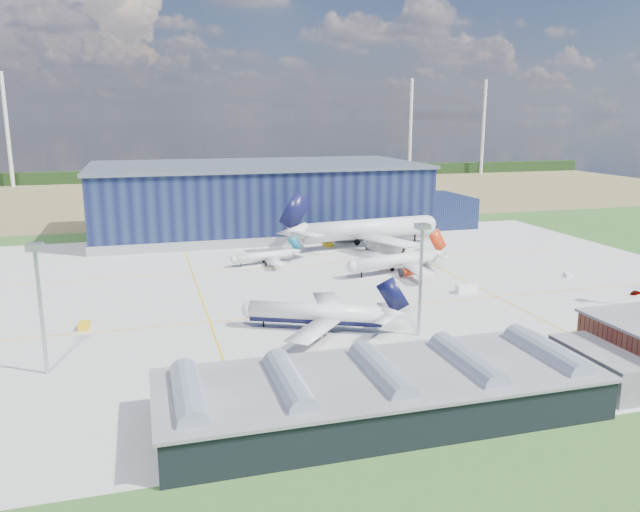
{
  "coord_description": "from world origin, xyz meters",
  "views": [
    {
      "loc": [
        -42.39,
        -139.87,
        43.59
      ],
      "look_at": [
        0.13,
        8.37,
        8.85
      ],
      "focal_mm": 35.0,
      "sensor_mm": 36.0,
      "label": 1
    }
  ],
  "objects_px": {
    "airliner_red": "(395,254)",
    "light_mast_west": "(39,288)",
    "airliner_widebody": "(368,219)",
    "gse_tug_a": "(84,326)",
    "airliner_navy": "(316,303)",
    "airliner_regional": "(264,252)",
    "gse_van_b": "(425,261)",
    "gse_tug_b": "(576,336)",
    "gse_tug_c": "(328,244)",
    "gse_cart_a": "(568,275)",
    "hangar": "(265,201)",
    "gse_van_a": "(466,289)",
    "car_b": "(626,346)",
    "airstair": "(179,389)",
    "gse_cart_b": "(298,247)",
    "light_mast_center": "(421,261)",
    "car_a": "(636,292)"
  },
  "relations": [
    {
      "from": "airliner_red",
      "to": "light_mast_west",
      "type": "bearing_deg",
      "value": 17.52
    },
    {
      "from": "airliner_widebody",
      "to": "gse_tug_a",
      "type": "distance_m",
      "value": 106.55
    },
    {
      "from": "airliner_navy",
      "to": "airliner_regional",
      "type": "height_order",
      "value": "airliner_navy"
    },
    {
      "from": "airliner_widebody",
      "to": "gse_van_b",
      "type": "distance_m",
      "value": 31.29
    },
    {
      "from": "gse_tug_b",
      "to": "gse_tug_c",
      "type": "distance_m",
      "value": 102.32
    },
    {
      "from": "airliner_navy",
      "to": "light_mast_west",
      "type": "bearing_deg",
      "value": 34.75
    },
    {
      "from": "gse_tug_a",
      "to": "gse_cart_a",
      "type": "xyz_separation_m",
      "value": [
        125.35,
        8.84,
        -0.14
      ]
    },
    {
      "from": "hangar",
      "to": "gse_van_a",
      "type": "bearing_deg",
      "value": -72.28
    },
    {
      "from": "gse_van_a",
      "to": "gse_van_b",
      "type": "height_order",
      "value": "gse_van_a"
    },
    {
      "from": "gse_cart_a",
      "to": "car_b",
      "type": "bearing_deg",
      "value": -102.12
    },
    {
      "from": "gse_cart_a",
      "to": "airstair",
      "type": "height_order",
      "value": "airstair"
    },
    {
      "from": "airliner_red",
      "to": "airliner_widebody",
      "type": "bearing_deg",
      "value": -110.78
    },
    {
      "from": "airliner_regional",
      "to": "gse_van_a",
      "type": "bearing_deg",
      "value": 120.73
    },
    {
      "from": "airliner_navy",
      "to": "airliner_widebody",
      "type": "height_order",
      "value": "airliner_widebody"
    },
    {
      "from": "light_mast_west",
      "to": "gse_tug_a",
      "type": "bearing_deg",
      "value": 79.25
    },
    {
      "from": "gse_tug_b",
      "to": "gse_cart_b",
      "type": "height_order",
      "value": "gse_cart_b"
    },
    {
      "from": "airliner_regional",
      "to": "gse_tug_a",
      "type": "relative_size",
      "value": 6.87
    },
    {
      "from": "gse_van_b",
      "to": "light_mast_west",
      "type": "bearing_deg",
      "value": -174.59
    },
    {
      "from": "light_mast_center",
      "to": "airliner_navy",
      "type": "bearing_deg",
      "value": 155.53
    },
    {
      "from": "gse_cart_b",
      "to": "car_b",
      "type": "relative_size",
      "value": 0.92
    },
    {
      "from": "airliner_red",
      "to": "gse_cart_a",
      "type": "height_order",
      "value": "airliner_red"
    },
    {
      "from": "gse_tug_c",
      "to": "hangar",
      "type": "bearing_deg",
      "value": 97.85
    },
    {
      "from": "airstair",
      "to": "car_a",
      "type": "distance_m",
      "value": 116.73
    },
    {
      "from": "airliner_red",
      "to": "airliner_widebody",
      "type": "relative_size",
      "value": 0.58
    },
    {
      "from": "airliner_regional",
      "to": "gse_tug_a",
      "type": "height_order",
      "value": "airliner_regional"
    },
    {
      "from": "gse_van_b",
      "to": "gse_van_a",
      "type": "bearing_deg",
      "value": -120.11
    },
    {
      "from": "airliner_red",
      "to": "gse_tug_b",
      "type": "bearing_deg",
      "value": 91.54
    },
    {
      "from": "gse_van_b",
      "to": "car_b",
      "type": "height_order",
      "value": "gse_van_b"
    },
    {
      "from": "gse_tug_b",
      "to": "airliner_red",
      "type": "bearing_deg",
      "value": 143.42
    },
    {
      "from": "airliner_red",
      "to": "gse_tug_a",
      "type": "height_order",
      "value": "airliner_red"
    },
    {
      "from": "gse_van_a",
      "to": "airstair",
      "type": "bearing_deg",
      "value": 121.41
    },
    {
      "from": "gse_cart_b",
      "to": "car_a",
      "type": "xyz_separation_m",
      "value": [
        68.03,
        -75.47,
        -0.16
      ]
    },
    {
      "from": "light_mast_west",
      "to": "car_a",
      "type": "relative_size",
      "value": 6.97
    },
    {
      "from": "gse_van_b",
      "to": "hangar",
      "type": "bearing_deg",
      "value": 92.53
    },
    {
      "from": "airliner_navy",
      "to": "gse_cart_a",
      "type": "xyz_separation_m",
      "value": [
        78.9,
        22.83,
        -5.26
      ]
    },
    {
      "from": "light_mast_west",
      "to": "airliner_red",
      "type": "height_order",
      "value": "light_mast_west"
    },
    {
      "from": "hangar",
      "to": "airliner_red",
      "type": "height_order",
      "value": "hangar"
    },
    {
      "from": "gse_tug_a",
      "to": "airliner_widebody",
      "type": "bearing_deg",
      "value": 39.51
    },
    {
      "from": "airliner_widebody",
      "to": "gse_tug_b",
      "type": "xyz_separation_m",
      "value": [
        9.2,
        -95.56,
        -9.12
      ]
    },
    {
      "from": "airliner_red",
      "to": "airliner_regional",
      "type": "relative_size",
      "value": 1.46
    },
    {
      "from": "hangar",
      "to": "gse_tug_c",
      "type": "distance_m",
      "value": 39.88
    },
    {
      "from": "airliner_navy",
      "to": "gse_cart_b",
      "type": "xyz_separation_m",
      "value": [
        15.84,
        78.92,
        -5.12
      ]
    },
    {
      "from": "airliner_widebody",
      "to": "gse_tug_b",
      "type": "height_order",
      "value": "airliner_widebody"
    },
    {
      "from": "airliner_widebody",
      "to": "airstair",
      "type": "relative_size",
      "value": 13.39
    },
    {
      "from": "light_mast_west",
      "to": "gse_van_a",
      "type": "bearing_deg",
      "value": 14.9
    },
    {
      "from": "gse_tug_a",
      "to": "light_mast_west",
      "type": "bearing_deg",
      "value": -97.13
    },
    {
      "from": "gse_tug_b",
      "to": "gse_cart_a",
      "type": "distance_m",
      "value": 51.82
    },
    {
      "from": "car_b",
      "to": "gse_van_a",
      "type": "bearing_deg",
      "value": -0.93
    },
    {
      "from": "hangar",
      "to": "gse_van_b",
      "type": "height_order",
      "value": "hangar"
    },
    {
      "from": "gse_van_b",
      "to": "airstair",
      "type": "bearing_deg",
      "value": -161.09
    }
  ]
}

